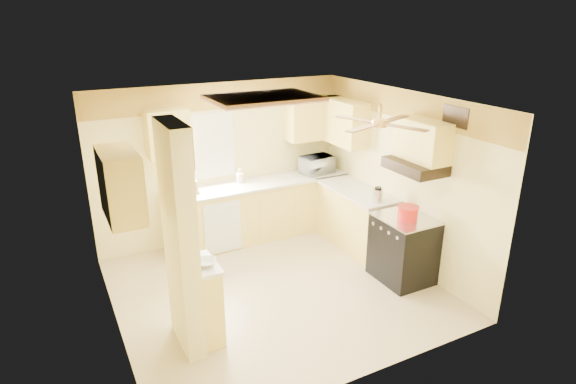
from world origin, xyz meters
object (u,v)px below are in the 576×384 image
stove (403,248)px  dutch_oven (408,213)px  microwave (317,165)px  bowl (205,262)px  kettle (378,195)px

stove → dutch_oven: (-0.03, -0.06, 0.55)m
microwave → bowl: 3.46m
dutch_oven → kettle: size_ratio=1.25×
microwave → bowl: size_ratio=2.32×
microwave → dutch_oven: microwave is taller
stove → bowl: size_ratio=4.04×
bowl → dutch_oven: bearing=-0.2°
bowl → kettle: bearing=12.9°
bowl → stove: bearing=1.0°
microwave → stove: bearing=86.8°
stove → dutch_oven: dutch_oven is taller
kettle → dutch_oven: bearing=-90.0°
stove → microwave: 2.23m
dutch_oven → kettle: 0.64m
stove → dutch_oven: size_ratio=3.30×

